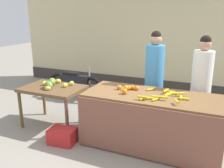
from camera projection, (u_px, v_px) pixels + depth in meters
The scene contains 12 objects.
ground_plane at pixel (121, 139), 4.24m from camera, with size 24.00×24.00×0.00m, color gray.
market_wall_back at pixel (162, 37), 6.44m from camera, with size 8.81×0.23×3.11m.
fruit_stall_counter at pixel (151, 121), 3.91m from camera, with size 2.16×0.93×0.89m.
side_table_wooden at pixel (53, 92), 4.58m from camera, with size 1.14×0.79×0.78m.
banana_bunch_pile at pixel (164, 95), 3.68m from camera, with size 0.71×0.64×0.07m.
orange_pile at pixel (128, 88), 3.99m from camera, with size 0.36×0.36×0.09m.
mango_papaya_pile at pixel (52, 83), 4.58m from camera, with size 0.59×0.59×0.14m.
vendor_woman_blue_shirt at pixel (154, 81), 4.46m from camera, with size 0.34×0.34×1.83m.
vendor_woman_white_shirt at pixel (201, 87), 4.16m from camera, with size 0.34×0.34×1.78m.
parked_motorcycle at pixel (75, 84), 6.11m from camera, with size 1.60×0.18×0.88m.
produce_crate at pixel (62, 136), 4.07m from camera, with size 0.44×0.32×0.26m, color red.
produce_sack at pixel (106, 108), 4.93m from camera, with size 0.36×0.30×0.53m, color tan.
Camera 1 is at (1.36, -3.56, 2.11)m, focal length 38.57 mm.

